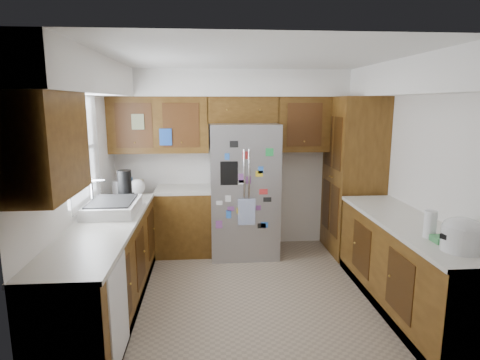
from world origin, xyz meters
name	(u,v)px	position (x,y,z in m)	size (l,w,h in m)	color
floor	(253,292)	(0.00, 0.00, 0.00)	(3.60, 3.60, 0.00)	gray
room_shell	(241,125)	(-0.11, 0.36, 1.82)	(3.64, 3.24, 2.52)	white
left_counter_run	(127,258)	(-1.36, 0.03, 0.43)	(1.36, 3.20, 0.92)	#492B0E
right_counter_run	(407,269)	(1.50, -0.47, 0.42)	(0.63, 2.25, 0.92)	#492B0E
pantry	(353,176)	(1.50, 1.15, 1.07)	(0.60, 0.90, 2.15)	#492B0E
fridge	(244,190)	(0.00, 1.20, 0.90)	(0.90, 0.79, 1.80)	#97979B
bridge_cabinet	(243,110)	(0.00, 1.43, 1.98)	(0.96, 0.34, 0.35)	#492B0E
fridge_top_items	(237,87)	(-0.08, 1.39, 2.28)	(0.62, 0.31, 0.28)	#1D369D
sink_assembly	(113,207)	(-1.50, 0.10, 0.99)	(0.52, 0.70, 0.37)	white
left_counter_clutter	(128,187)	(-1.46, 0.80, 1.05)	(0.38, 0.90, 0.38)	black
rice_cooker	(462,234)	(1.50, -1.26, 1.06)	(0.31, 0.30, 0.27)	silver
paper_towel	(430,224)	(1.43, -0.93, 1.04)	(0.11, 0.11, 0.24)	white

